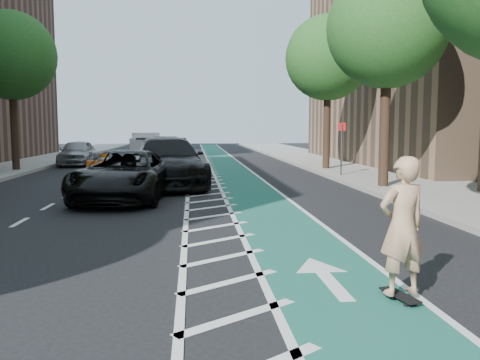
{
  "coord_description": "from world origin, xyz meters",
  "views": [
    {
      "loc": [
        0.97,
        -10.11,
        2.31
      ],
      "look_at": [
        2.04,
        1.28,
        1.1
      ],
      "focal_mm": 38.0,
      "sensor_mm": 36.0,
      "label": 1
    }
  ],
  "objects": [
    {
      "name": "car_silver",
      "position": [
        -5.84,
        20.8,
        0.76
      ],
      "size": [
        1.94,
        4.52,
        1.52
      ],
      "primitive_type": "imported",
      "rotation": [
        0.0,
        0.0,
        0.03
      ],
      "color": "#959499",
      "rests_on": "ground"
    },
    {
      "name": "tree_r_d",
      "position": [
        7.9,
        16.0,
        5.77
      ],
      "size": [
        4.2,
        4.2,
        7.9
      ],
      "color": "#382619",
      "rests_on": "ground"
    },
    {
      "name": "suv_far",
      "position": [
        0.0,
        9.72,
        0.94
      ],
      "size": [
        3.49,
        6.78,
        1.88
      ],
      "primitive_type": "imported",
      "rotation": [
        0.0,
        0.0,
        0.14
      ],
      "color": "black",
      "rests_on": "ground"
    },
    {
      "name": "curb_right",
      "position": [
        7.05,
        10.0,
        0.08
      ],
      "size": [
        0.12,
        90.0,
        0.16
      ],
      "primitive_type": "cube",
      "color": "gray",
      "rests_on": "ground"
    },
    {
      "name": "building_right_far",
      "position": [
        17.5,
        20.0,
        9.5
      ],
      "size": [
        14.0,
        22.0,
        19.0
      ],
      "primitive_type": "cube",
      "color": "#84664C",
      "rests_on": "ground"
    },
    {
      "name": "sign_post",
      "position": [
        7.6,
        12.0,
        1.35
      ],
      "size": [
        0.35,
        0.08,
        2.47
      ],
      "color": "#4C4C4C",
      "rests_on": "ground"
    },
    {
      "name": "buffer_strip",
      "position": [
        1.5,
        10.0,
        0.01
      ],
      "size": [
        1.4,
        90.0,
        0.01
      ],
      "primitive_type": "cube",
      "color": "silver",
      "rests_on": "ground"
    },
    {
      "name": "barrel_b",
      "position": [
        -3.44,
        12.65,
        0.39
      ],
      "size": [
        0.6,
        0.6,
        0.82
      ],
      "color": "#F25B0C",
      "rests_on": "ground"
    },
    {
      "name": "sidewalk_right",
      "position": [
        9.5,
        10.0,
        0.07
      ],
      "size": [
        5.0,
        90.0,
        0.15
      ],
      "primitive_type": "cube",
      "color": "gray",
      "rests_on": "ground"
    },
    {
      "name": "tree_l_d",
      "position": [
        -7.9,
        16.0,
        5.77
      ],
      "size": [
        4.2,
        4.2,
        7.9
      ],
      "color": "#382619",
      "rests_on": "ground"
    },
    {
      "name": "bike_lane",
      "position": [
        3.0,
        10.0,
        0.01
      ],
      "size": [
        2.0,
        90.0,
        0.01
      ],
      "primitive_type": "cube",
      "color": "#175340",
      "rests_on": "ground"
    },
    {
      "name": "skateboarder",
      "position": [
        3.7,
        -3.8,
        1.01
      ],
      "size": [
        0.75,
        0.57,
        1.84
      ],
      "primitive_type": "imported",
      "rotation": [
        0.0,
        0.0,
        3.36
      ],
      "color": "tan",
      "rests_on": "skateboard"
    },
    {
      "name": "barrel_c",
      "position": [
        -4.0,
        19.0,
        0.38
      ],
      "size": [
        0.59,
        0.59,
        0.81
      ],
      "color": "orange",
      "rests_on": "ground"
    },
    {
      "name": "box_truck",
      "position": [
        -3.17,
        35.26,
        0.81
      ],
      "size": [
        2.28,
        4.4,
        1.77
      ],
      "rotation": [
        0.0,
        0.0,
        -0.1
      ],
      "color": "silver",
      "rests_on": "ground"
    },
    {
      "name": "tree_r_c",
      "position": [
        7.9,
        8.0,
        5.77
      ],
      "size": [
        4.2,
        4.2,
        7.9
      ],
      "color": "#382619",
      "rests_on": "ground"
    },
    {
      "name": "suv_near",
      "position": [
        -1.15,
        6.09,
        0.78
      ],
      "size": [
        3.16,
        5.86,
        1.56
      ],
      "primitive_type": "imported",
      "rotation": [
        0.0,
        0.0,
        -0.1
      ],
      "color": "black",
      "rests_on": "ground"
    },
    {
      "name": "car_grey",
      "position": [
        -1.03,
        28.07,
        0.78
      ],
      "size": [
        1.98,
        4.85,
        1.56
      ],
      "primitive_type": "imported",
      "rotation": [
        0.0,
        0.0,
        -0.07
      ],
      "color": "#5D5D62",
      "rests_on": "ground"
    },
    {
      "name": "ground",
      "position": [
        0.0,
        0.0,
        0.0
      ],
      "size": [
        120.0,
        120.0,
        0.0
      ],
      "primitive_type": "plane",
      "color": "black",
      "rests_on": "ground"
    },
    {
      "name": "barrel_a",
      "position": [
        -2.2,
        9.0,
        0.47
      ],
      "size": [
        0.73,
        0.73,
        1.0
      ],
      "color": "#D74B0B",
      "rests_on": "ground"
    },
    {
      "name": "skateboard",
      "position": [
        3.7,
        -3.8,
        0.08
      ],
      "size": [
        0.34,
        0.72,
        0.09
      ],
      "rotation": [
        0.0,
        0.0,
        0.21
      ],
      "color": "black",
      "rests_on": "ground"
    }
  ]
}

